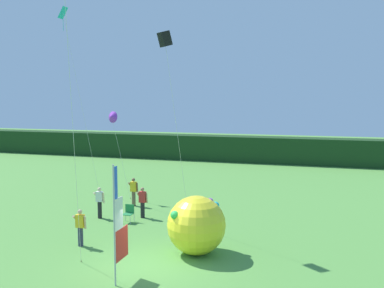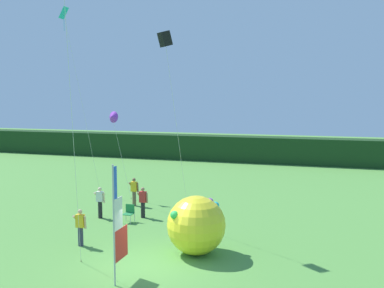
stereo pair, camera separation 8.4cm
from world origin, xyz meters
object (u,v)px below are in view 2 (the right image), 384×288
(kite_purple_delta_3, at_px, (112,117))
(banner_flag, at_px, (118,226))
(person_near_banner, at_px, (143,201))
(person_mid_field, at_px, (100,202))
(kite_black_box_1, at_px, (165,40))
(kite_cyan_diamond_0, at_px, (67,29))
(person_far_left, at_px, (80,226))
(person_far_right, at_px, (134,191))
(folding_chair, at_px, (129,212))
(inflatable_balloon, at_px, (196,225))

(kite_purple_delta_3, bearing_deg, banner_flag, -61.93)
(person_near_banner, height_order, person_mid_field, person_mid_field)
(kite_black_box_1, bearing_deg, banner_flag, -86.41)
(kite_black_box_1, height_order, kite_purple_delta_3, kite_black_box_1)
(kite_cyan_diamond_0, bearing_deg, person_mid_field, -43.97)
(person_far_left, bearing_deg, kite_purple_delta_3, 108.44)
(banner_flag, bearing_deg, kite_cyan_diamond_0, 128.80)
(person_far_right, height_order, kite_purple_delta_3, kite_purple_delta_3)
(person_far_right, height_order, folding_chair, person_far_right)
(person_far_left, relative_size, inflatable_balloon, 0.67)
(person_mid_field, distance_m, kite_cyan_diamond_0, 11.57)
(banner_flag, bearing_deg, person_far_left, 138.64)
(person_far_left, xyz_separation_m, inflatable_balloon, (5.00, 0.53, 0.35))
(person_mid_field, bearing_deg, kite_black_box_1, -17.70)
(person_near_banner, bearing_deg, kite_black_box_1, -44.88)
(banner_flag, bearing_deg, inflatable_balloon, 62.27)
(person_mid_field, height_order, inflatable_balloon, inflatable_balloon)
(inflatable_balloon, bearing_deg, kite_black_box_1, 133.90)
(person_mid_field, height_order, person_far_right, person_far_right)
(kite_purple_delta_3, bearing_deg, kite_black_box_1, -45.51)
(kite_cyan_diamond_0, bearing_deg, person_far_left, -55.31)
(person_far_left, height_order, kite_cyan_diamond_0, kite_cyan_diamond_0)
(kite_cyan_diamond_0, bearing_deg, person_near_banner, -28.56)
(person_mid_field, relative_size, kite_black_box_1, 0.18)
(kite_black_box_1, bearing_deg, inflatable_balloon, -46.10)
(person_near_banner, bearing_deg, folding_chair, -110.51)
(person_near_banner, height_order, kite_black_box_1, kite_black_box_1)
(person_far_right, height_order, kite_black_box_1, kite_black_box_1)
(folding_chair, bearing_deg, kite_purple_delta_3, 124.92)
(kite_black_box_1, bearing_deg, person_mid_field, 162.30)
(person_mid_field, height_order, kite_black_box_1, kite_black_box_1)
(person_mid_field, xyz_separation_m, kite_cyan_diamond_0, (-4.50, 4.34, 9.75))
(inflatable_balloon, bearing_deg, kite_purple_delta_3, 134.33)
(person_far_right, xyz_separation_m, kite_purple_delta_3, (-2.15, 1.58, 4.22))
(banner_flag, bearing_deg, person_far_right, 111.85)
(person_mid_field, height_order, kite_cyan_diamond_0, kite_cyan_diamond_0)
(person_near_banner, relative_size, kite_purple_delta_3, 0.30)
(folding_chair, relative_size, kite_cyan_diamond_0, 0.07)
(person_near_banner, xyz_separation_m, person_mid_field, (-2.12, -0.74, 0.01))
(person_far_left, bearing_deg, kite_cyan_diamond_0, 124.69)
(person_near_banner, height_order, kite_cyan_diamond_0, kite_cyan_diamond_0)
(kite_cyan_diamond_0, relative_size, kite_purple_delta_3, 2.17)
(person_near_banner, xyz_separation_m, person_far_left, (-0.79, -4.82, -0.02))
(person_near_banner, height_order, kite_purple_delta_3, kite_purple_delta_3)
(kite_purple_delta_3, bearing_deg, inflatable_balloon, -45.67)
(person_far_right, bearing_deg, person_mid_field, -101.88)
(inflatable_balloon, height_order, kite_purple_delta_3, kite_purple_delta_3)
(inflatable_balloon, distance_m, folding_chair, 5.69)
(kite_purple_delta_3, bearing_deg, person_far_right, -36.42)
(folding_chair, height_order, kite_cyan_diamond_0, kite_cyan_diamond_0)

